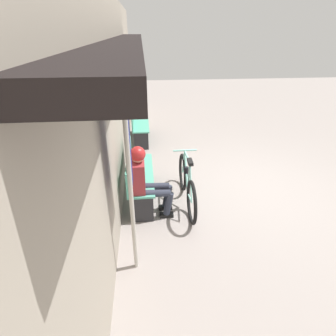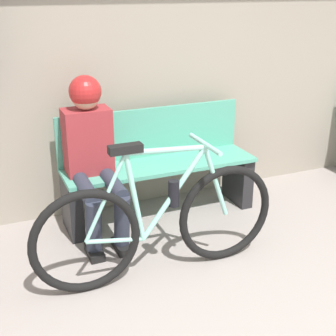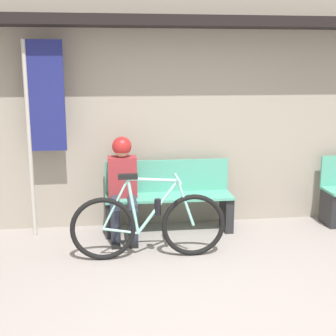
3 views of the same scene
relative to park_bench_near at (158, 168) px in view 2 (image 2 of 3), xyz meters
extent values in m
cube|color=#9E9384|center=(0.04, 0.34, 1.20)|extent=(12.00, 0.12, 3.20)
cube|color=#51A88E|center=(0.00, -0.05, 0.05)|extent=(1.54, 0.42, 0.03)
cube|color=#51A88E|center=(0.00, 0.14, 0.26)|extent=(1.54, 0.03, 0.40)
cube|color=#232326|center=(-0.72, -0.05, -0.19)|extent=(0.10, 0.36, 0.43)
cube|color=#232326|center=(0.72, -0.05, -0.19)|extent=(0.10, 0.36, 0.43)
torus|color=black|center=(-0.79, -0.81, -0.06)|extent=(0.68, 0.05, 0.68)
torus|color=black|center=(0.16, -0.81, -0.06)|extent=(0.68, 0.05, 0.68)
cylinder|color=#93DBCC|center=(-0.27, -0.81, 0.45)|extent=(0.52, 0.03, 0.07)
cylinder|color=#93DBCC|center=(-0.22, -0.81, 0.16)|extent=(0.45, 0.03, 0.58)
cylinder|color=#93DBCC|center=(-0.48, -0.81, 0.17)|extent=(0.13, 0.03, 0.60)
cylinder|color=#93DBCC|center=(-0.61, -0.81, -0.09)|extent=(0.37, 0.03, 0.09)
cylinder|color=#93DBCC|center=(-0.66, -0.81, 0.21)|extent=(0.29, 0.02, 0.54)
cylinder|color=#93DBCC|center=(0.08, -0.81, 0.19)|extent=(0.20, 0.03, 0.51)
cube|color=black|center=(-0.52, -0.81, 0.49)|extent=(0.20, 0.07, 0.05)
cylinder|color=#93DBCC|center=(-0.01, -0.81, 0.46)|extent=(0.03, 0.40, 0.03)
cylinder|color=black|center=(-0.22, -0.81, 0.16)|extent=(0.07, 0.07, 0.17)
cylinder|color=#2D3342|center=(-0.66, -0.28, 0.05)|extent=(0.11, 0.45, 0.13)
cylinder|color=#2D3342|center=(-0.66, -0.47, -0.15)|extent=(0.11, 0.17, 0.40)
cube|color=black|center=(-0.66, -0.44, -0.37)|extent=(0.10, 0.22, 0.06)
cylinder|color=#2D3342|center=(-0.46, -0.28, 0.05)|extent=(0.11, 0.45, 0.13)
cylinder|color=#2D3342|center=(-0.46, -0.47, -0.15)|extent=(0.11, 0.17, 0.40)
cube|color=black|center=(-0.46, -0.44, -0.37)|extent=(0.10, 0.22, 0.06)
cube|color=maroon|center=(-0.56, -0.01, 0.30)|extent=(0.34, 0.22, 0.48)
sphere|color=tan|center=(-0.56, -0.03, 0.65)|extent=(0.20, 0.20, 0.20)
sphere|color=#B22323|center=(-0.56, -0.03, 0.68)|extent=(0.23, 0.23, 0.23)
camera|label=1|loc=(-4.01, -0.15, 2.27)|focal=28.00mm
camera|label=2|loc=(-1.29, -3.25, 1.38)|focal=50.00mm
camera|label=3|loc=(-0.69, -5.47, 1.61)|focal=50.00mm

